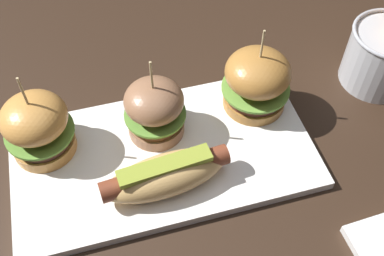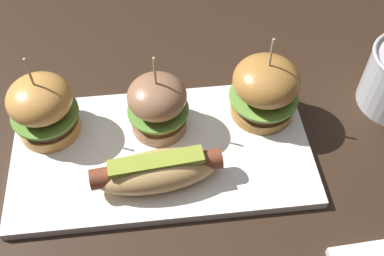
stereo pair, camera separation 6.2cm
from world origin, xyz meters
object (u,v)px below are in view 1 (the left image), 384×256
(hot_dog, at_px, (166,174))
(slider_left, at_px, (37,127))
(fries_bucket, at_px, (384,55))
(platter_main, at_px, (164,155))
(slider_right, at_px, (257,81))
(slider_center, at_px, (151,110))

(hot_dog, distance_m, slider_left, 0.18)
(slider_left, xyz_separation_m, fries_bucket, (0.52, 0.01, -0.01))
(slider_left, bearing_deg, hot_dog, -35.12)
(platter_main, height_order, slider_right, slider_right)
(slider_right, bearing_deg, platter_main, -161.07)
(hot_dog, xyz_separation_m, slider_center, (0.00, 0.09, 0.02))
(slider_left, bearing_deg, slider_right, 0.11)
(slider_left, height_order, slider_center, slider_left)
(hot_dog, relative_size, fries_bucket, 1.16)
(fries_bucket, bearing_deg, platter_main, -170.48)
(hot_dog, bearing_deg, fries_bucket, 16.94)
(slider_center, relative_size, slider_right, 0.96)
(platter_main, bearing_deg, slider_left, 161.73)
(fries_bucket, bearing_deg, slider_center, -176.92)
(hot_dog, bearing_deg, slider_right, 33.11)
(slider_center, bearing_deg, fries_bucket, 3.08)
(slider_left, relative_size, slider_center, 1.04)
(platter_main, distance_m, slider_left, 0.17)
(slider_center, distance_m, fries_bucket, 0.37)
(platter_main, height_order, hot_dog, hot_dog)
(platter_main, height_order, slider_left, slider_left)
(platter_main, bearing_deg, fries_bucket, 9.52)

